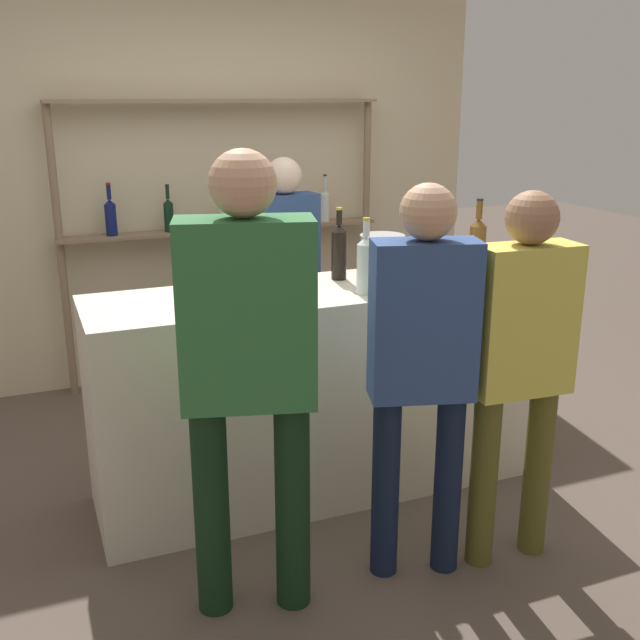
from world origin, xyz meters
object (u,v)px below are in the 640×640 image
(ice_bucket, at_px, (382,257))
(customer_left, at_px, (248,358))
(cork_jar, at_px, (389,277))
(customer_right, at_px, (521,353))
(server_behind_counter, at_px, (285,268))
(counter_bottle_2, at_px, (477,241))
(counter_bottle_3, at_px, (232,279))
(wine_glass, at_px, (439,254))
(counter_bottle_0, at_px, (366,264))
(customer_center, at_px, (422,355))
(counter_bottle_1, at_px, (339,251))

(ice_bucket, xyz_separation_m, customer_left, (-0.95, -0.84, -0.12))
(cork_jar, xyz_separation_m, customer_right, (0.23, -0.71, -0.18))
(server_behind_counter, bearing_deg, counter_bottle_2, 41.87)
(customer_right, bearing_deg, counter_bottle_2, -20.15)
(counter_bottle_2, xyz_separation_m, ice_bucket, (-0.58, -0.04, -0.03))
(counter_bottle_3, distance_m, wine_glass, 1.11)
(counter_bottle_0, relative_size, wine_glass, 2.07)
(customer_left, height_order, server_behind_counter, customer_left)
(cork_jar, relative_size, server_behind_counter, 0.09)
(customer_center, bearing_deg, cork_jar, 0.41)
(customer_center, relative_size, server_behind_counter, 1.02)
(counter_bottle_1, bearing_deg, counter_bottle_2, -2.70)
(counter_bottle_3, relative_size, cork_jar, 2.54)
(customer_left, bearing_deg, server_behind_counter, -8.45)
(counter_bottle_1, height_order, server_behind_counter, server_behind_counter)
(cork_jar, relative_size, customer_right, 0.09)
(counter_bottle_3, relative_size, wine_glass, 2.05)
(counter_bottle_2, xyz_separation_m, counter_bottle_3, (-1.41, -0.28, -0.01))
(counter_bottle_0, distance_m, customer_center, 0.68)
(counter_bottle_2, relative_size, server_behind_counter, 0.23)
(wine_glass, xyz_separation_m, customer_right, (-0.11, -0.83, -0.23))
(cork_jar, bearing_deg, customer_left, -144.88)
(counter_bottle_3, bearing_deg, customer_center, -47.19)
(customer_center, distance_m, customer_left, 0.69)
(ice_bucket, bearing_deg, counter_bottle_1, 159.80)
(counter_bottle_3, distance_m, server_behind_counter, 1.25)
(cork_jar, height_order, customer_right, customer_right)
(counter_bottle_3, bearing_deg, cork_jar, 1.80)
(wine_glass, distance_m, ice_bucket, 0.28)
(counter_bottle_0, relative_size, server_behind_counter, 0.22)
(ice_bucket, distance_m, customer_left, 1.27)
(customer_center, distance_m, server_behind_counter, 1.69)
(cork_jar, xyz_separation_m, customer_center, (-0.18, -0.65, -0.15))
(customer_right, bearing_deg, wine_glass, -4.03)
(customer_left, xyz_separation_m, server_behind_counter, (0.72, 1.65, -0.09))
(cork_jar, distance_m, customer_left, 1.07)
(cork_jar, bearing_deg, customer_right, -71.71)
(customer_center, relative_size, customer_right, 1.03)
(cork_jar, xyz_separation_m, server_behind_counter, (-0.15, 1.04, -0.17))
(counter_bottle_3, relative_size, customer_right, 0.22)
(counter_bottle_2, height_order, server_behind_counter, server_behind_counter)
(counter_bottle_2, xyz_separation_m, cork_jar, (-0.65, -0.26, -0.07))
(ice_bucket, distance_m, customer_center, 0.93)
(counter_bottle_1, xyz_separation_m, customer_right, (0.36, -1.00, -0.25))
(counter_bottle_2, bearing_deg, wine_glass, -155.99)
(counter_bottle_0, bearing_deg, counter_bottle_1, 90.10)
(customer_center, xyz_separation_m, customer_left, (-0.69, 0.03, 0.07))
(counter_bottle_1, bearing_deg, ice_bucket, -20.20)
(counter_bottle_0, xyz_separation_m, customer_right, (0.36, -0.70, -0.25))
(server_behind_counter, relative_size, customer_right, 1.00)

